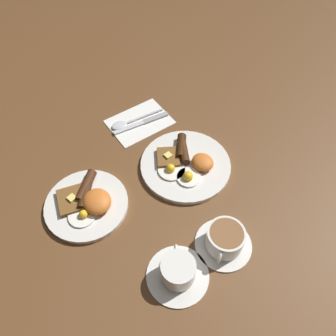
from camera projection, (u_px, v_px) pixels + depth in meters
ground_plane at (185, 167)px, 0.98m from camera, size 3.00×3.00×0.00m
breakfast_plate_near at (185, 164)px, 0.97m from camera, size 0.27×0.27×0.05m
breakfast_plate_far at (87, 202)px, 0.89m from camera, size 0.23×0.23×0.05m
teacup_near at (225, 240)px, 0.81m from camera, size 0.15×0.15×0.07m
teacup_far at (178, 271)px, 0.76m from camera, size 0.15×0.15×0.07m
napkin at (140, 122)px, 1.09m from camera, size 0.16×0.21×0.01m
knife at (144, 122)px, 1.09m from camera, size 0.02×0.20×0.01m
spoon at (125, 123)px, 1.08m from camera, size 0.04×0.19×0.01m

